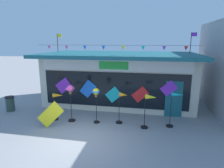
% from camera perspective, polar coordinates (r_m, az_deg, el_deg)
% --- Properties ---
extents(ground_plane, '(80.00, 80.00, 0.00)m').
position_cam_1_polar(ground_plane, '(8.60, -9.78, -16.04)').
color(ground_plane, gray).
extents(kite_shop_building, '(9.64, 5.36, 4.61)m').
position_cam_1_polar(kite_shop_building, '(12.98, 2.20, 1.98)').
color(kite_shop_building, beige).
rests_on(kite_shop_building, ground_plane).
extents(wind_spinner_far_left, '(0.73, 0.36, 1.46)m').
position_cam_1_polar(wind_spinner_far_left, '(10.46, -15.95, -4.96)').
color(wind_spinner_far_left, black).
rests_on(wind_spinner_far_left, ground_plane).
extents(wind_spinner_left, '(0.38, 0.38, 1.93)m').
position_cam_1_polar(wind_spinner_left, '(10.01, -12.19, -2.76)').
color(wind_spinner_left, black).
rests_on(wind_spinner_left, ground_plane).
extents(wind_spinner_center_left, '(0.34, 0.34, 1.82)m').
position_cam_1_polar(wind_spinner_center_left, '(9.62, -4.72, -3.37)').
color(wind_spinner_center_left, black).
rests_on(wind_spinner_center_left, ground_plane).
extents(wind_spinner_center_right, '(0.60, 0.34, 1.62)m').
position_cam_1_polar(wind_spinner_center_right, '(9.63, 3.00, -5.29)').
color(wind_spinner_center_right, black).
rests_on(wind_spinner_center_right, ground_plane).
extents(wind_spinner_right, '(0.71, 0.35, 1.68)m').
position_cam_1_polar(wind_spinner_right, '(9.20, 10.99, -5.74)').
color(wind_spinner_right, black).
rests_on(wind_spinner_right, ground_plane).
extents(wind_spinner_far_right, '(0.72, 0.35, 1.73)m').
position_cam_1_polar(wind_spinner_far_right, '(9.67, 18.13, -5.64)').
color(wind_spinner_far_right, black).
rests_on(wind_spinner_far_right, ground_plane).
extents(trash_bin, '(0.52, 0.52, 0.89)m').
position_cam_1_polar(trash_bin, '(13.03, -27.91, -5.15)').
color(trash_bin, '#2D4238').
rests_on(trash_bin, ground_plane).
extents(display_kite_on_ground, '(1.30, 0.27, 1.30)m').
position_cam_1_polar(display_kite_on_ground, '(9.80, -17.70, -8.59)').
color(display_kite_on_ground, yellow).
rests_on(display_kite_on_ground, ground_plane).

